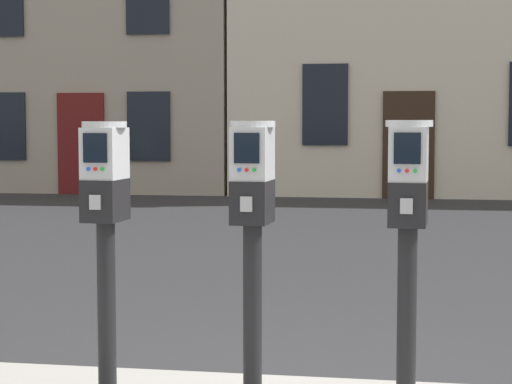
{
  "coord_description": "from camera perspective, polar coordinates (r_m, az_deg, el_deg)",
  "views": [
    {
      "loc": [
        0.6,
        -4.59,
        1.5
      ],
      "look_at": [
        -0.13,
        -0.25,
        1.16
      ],
      "focal_mm": 64.27,
      "sensor_mm": 36.0,
      "label": 1
    }
  ],
  "objects": [
    {
      "name": "parking_meter_twin_adjacent",
      "position": [
        4.33,
        -0.22,
        -1.17
      ],
      "size": [
        0.23,
        0.26,
        1.37
      ],
      "rotation": [
        0.0,
        0.0,
        -1.63
      ],
      "color": "black",
      "rests_on": "sidewalk_slab"
    },
    {
      "name": "parking_meter_end_of_row",
      "position": [
        4.27,
        9.44,
        -1.29
      ],
      "size": [
        0.23,
        0.26,
        1.37
      ],
      "rotation": [
        0.0,
        0.0,
        -1.63
      ],
      "color": "black",
      "rests_on": "sidewalk_slab"
    },
    {
      "name": "parking_meter_near_kerb",
      "position": [
        4.51,
        -9.36,
        -1.03
      ],
      "size": [
        0.23,
        0.26,
        1.36
      ],
      "rotation": [
        0.0,
        0.0,
        -1.63
      ],
      "color": "black",
      "rests_on": "sidewalk_slab"
    }
  ]
}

